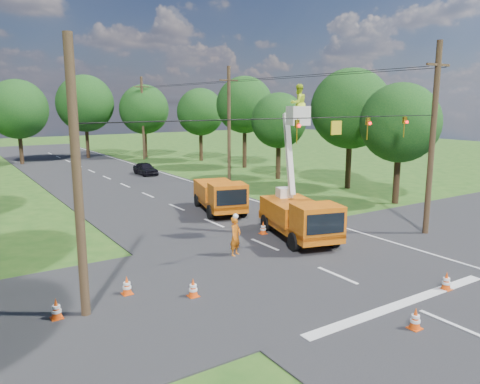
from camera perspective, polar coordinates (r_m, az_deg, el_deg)
ground at (r=36.06m, az=-11.17°, el=-0.43°), size 140.00×140.00×0.00m
road_main at (r=36.06m, az=-11.17°, el=-0.43°), size 12.00×100.00×0.06m
road_cross at (r=21.01m, az=7.90°, el=-8.52°), size 56.00×10.00×0.07m
stop_bar at (r=17.71m, az=19.26°, el=-12.83°), size 9.00×0.45×0.02m
edge_line at (r=38.46m, az=-3.42°, el=0.45°), size 0.12×90.00×0.02m
bucket_truck at (r=23.97m, az=7.28°, el=-1.84°), size 3.71×6.31×7.83m
second_truck at (r=29.78m, az=-2.45°, el=-0.38°), size 3.62×6.16×2.17m
ground_worker at (r=21.45m, az=-0.55°, el=-5.43°), size 0.80×0.70×1.84m
distant_car at (r=46.33m, az=-11.45°, el=2.81°), size 1.49×3.64×1.24m
traffic_cone_0 at (r=15.92m, az=20.59°, el=-14.26°), size 0.38×0.38×0.71m
traffic_cone_1 at (r=19.40m, az=23.85°, el=-9.91°), size 0.38×0.38×0.71m
traffic_cone_2 at (r=25.01m, az=2.84°, el=-4.39°), size 0.38×0.38×0.71m
traffic_cone_3 at (r=17.28m, az=-5.74°, el=-11.55°), size 0.38×0.38×0.71m
traffic_cone_4 at (r=17.89m, az=-13.62°, el=-11.02°), size 0.38×0.38×0.71m
traffic_cone_5 at (r=16.69m, az=-21.50°, el=-13.13°), size 0.38×0.38×0.71m
traffic_cone_6 at (r=35.10m, az=-1.32°, el=0.06°), size 0.38×0.38×0.71m
pole_right_near at (r=26.30m, az=22.41°, el=6.06°), size 1.80×0.30×10.00m
pole_right_mid at (r=41.07m, az=-1.35°, el=8.31°), size 1.80×0.30×10.00m
pole_right_far at (r=59.00m, az=-11.77°, el=8.86°), size 1.80×0.30×10.00m
pole_left at (r=15.50m, az=-19.22°, el=1.22°), size 0.30×0.30×9.00m
signal_span at (r=21.39m, az=12.87°, el=7.77°), size 18.00×0.29×1.07m
tree_right_a at (r=33.85m, az=18.94°, el=7.96°), size 5.40×5.40×8.28m
tree_right_b at (r=38.90m, az=13.36°, el=9.84°), size 6.40×6.40×9.65m
tree_right_c at (r=42.92m, az=4.76°, el=8.66°), size 5.00×5.00×7.83m
tree_right_d at (r=50.33m, az=0.57°, el=10.57°), size 6.00×6.00×9.70m
tree_right_e at (r=56.68m, az=-4.84°, el=9.69°), size 5.60×5.60×8.63m
tree_far_a at (r=58.44m, az=-25.49°, el=9.09°), size 6.60×6.60×9.50m
tree_far_b at (r=62.00m, az=-18.37°, el=10.20°), size 7.00×7.00×10.32m
tree_far_c at (r=61.21m, az=-11.62°, el=9.82°), size 6.20×6.20×9.18m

